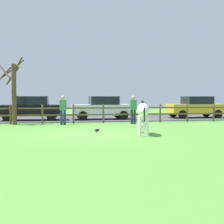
% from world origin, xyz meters
% --- Properties ---
extents(ground_plane, '(60.00, 60.00, 0.00)m').
position_xyz_m(ground_plane, '(0.00, 0.00, 0.00)').
color(ground_plane, '#549338').
extents(parking_asphalt, '(28.00, 7.40, 0.05)m').
position_xyz_m(parking_asphalt, '(0.00, 9.30, 0.03)').
color(parking_asphalt, '#47474C').
rests_on(parking_asphalt, ground_plane).
extents(paddock_fence, '(21.49, 0.11, 1.14)m').
position_xyz_m(paddock_fence, '(-0.31, 5.00, 0.65)').
color(paddock_fence, brown).
rests_on(paddock_fence, ground_plane).
extents(bare_tree, '(1.40, 1.67, 3.84)m').
position_xyz_m(bare_tree, '(-3.66, 4.79, 1.97)').
color(bare_tree, '#513A23').
rests_on(bare_tree, ground_plane).
extents(zebra, '(0.71, 1.92, 1.41)m').
position_xyz_m(zebra, '(2.29, -0.85, 0.93)').
color(zebra, white).
rests_on(zebra, ground_plane).
extents(crow_on_grass, '(0.21, 0.10, 0.20)m').
position_xyz_m(crow_on_grass, '(0.50, 0.05, 0.13)').
color(crow_on_grass, black).
rests_on(crow_on_grass, ground_plane).
extents(parked_car_white, '(4.05, 1.98, 1.56)m').
position_xyz_m(parked_car_white, '(1.73, 7.44, 0.84)').
color(parked_car_white, white).
rests_on(parked_car_white, parking_asphalt).
extents(parked_car_yellow, '(4.04, 1.95, 1.56)m').
position_xyz_m(parked_car_yellow, '(8.69, 7.82, 0.84)').
color(parked_car_yellow, yellow).
rests_on(parked_car_yellow, parking_asphalt).
extents(parked_car_black, '(4.05, 1.98, 1.56)m').
position_xyz_m(parked_car_black, '(-2.91, 7.42, 0.84)').
color(parked_car_black, black).
rests_on(parked_car_black, parking_asphalt).
extents(visitor_left_of_tree, '(0.36, 0.22, 1.64)m').
position_xyz_m(visitor_left_of_tree, '(3.11, 4.19, 0.91)').
color(visitor_left_of_tree, '#232847').
rests_on(visitor_left_of_tree, ground_plane).
extents(visitor_right_of_tree, '(0.39, 0.27, 1.64)m').
position_xyz_m(visitor_right_of_tree, '(-0.92, 4.19, 0.91)').
color(visitor_right_of_tree, '#232847').
rests_on(visitor_right_of_tree, ground_plane).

